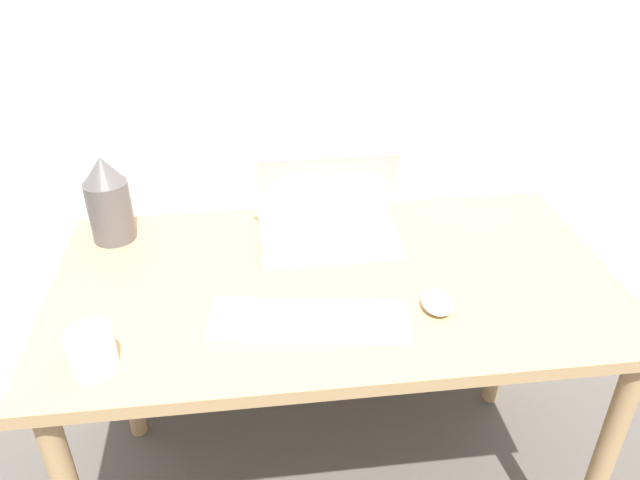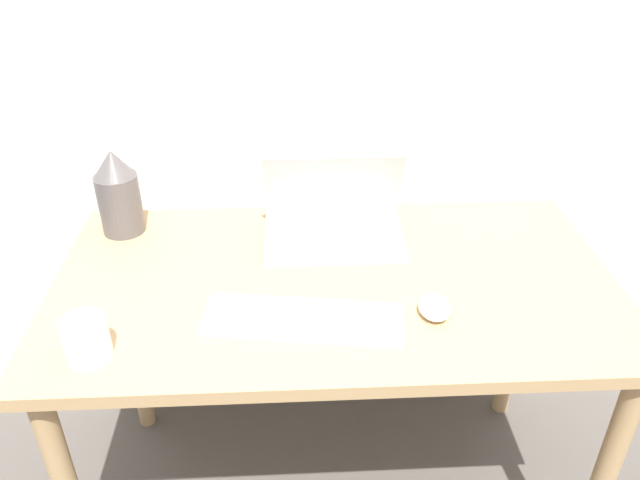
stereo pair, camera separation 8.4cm
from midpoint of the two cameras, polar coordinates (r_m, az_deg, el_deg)
The scene contains 7 objects.
wall_back at distance 1.60m, azimuth 2.13°, elevation 20.14°, with size 6.00×0.05×2.50m.
desk at distance 1.48m, azimuth 2.99°, elevation -6.56°, with size 1.27×0.69×0.75m.
laptop at distance 1.55m, azimuth 2.78°, elevation 1.92°, with size 0.34×0.23×0.22m.
keyboard at distance 1.28m, azimuth 0.37°, elevation -7.28°, with size 0.42×0.18×0.02m.
mouse at distance 1.33m, azimuth 12.22°, elevation -6.10°, with size 0.07×0.09×0.04m.
vase at distance 1.61m, azimuth -16.57°, elevation 4.14°, with size 0.11×0.11×0.22m.
mug at distance 1.25m, azimuth -18.79°, elevation -8.61°, with size 0.09×0.09×0.09m.
Camera 2 is at (-0.09, -0.81, 1.57)m, focal length 35.00 mm.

